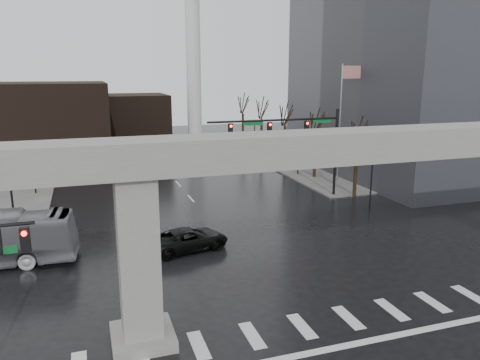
{
  "coord_description": "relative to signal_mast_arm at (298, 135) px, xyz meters",
  "views": [
    {
      "loc": [
        -8.72,
        -18.27,
        11.27
      ],
      "look_at": [
        0.48,
        9.32,
        4.5
      ],
      "focal_mm": 35.0,
      "sensor_mm": 36.0,
      "label": 1
    }
  ],
  "objects": [
    {
      "name": "sidewalk_ne",
      "position": [
        17.01,
        17.2,
        -5.75
      ],
      "size": [
        28.0,
        36.0,
        0.15
      ],
      "primitive_type": "cube",
      "color": "slate",
      "rests_on": "ground"
    },
    {
      "name": "signal_mast_arm",
      "position": [
        0.0,
        0.0,
        0.0
      ],
      "size": [
        12.12,
        0.43,
        8.0
      ],
      "color": "black",
      "rests_on": "ground"
    },
    {
      "name": "pickup_truck",
      "position": [
        -11.86,
        -9.02,
        -5.11
      ],
      "size": [
        5.55,
        3.36,
        1.44
      ],
      "primitive_type": "imported",
      "rotation": [
        0.0,
        0.0,
        1.77
      ],
      "color": "black",
      "rests_on": "ground"
    },
    {
      "name": "lamp_right_0",
      "position": [
        4.51,
        -4.8,
        -2.36
      ],
      "size": [
        1.22,
        0.32,
        5.11
      ],
      "color": "black",
      "rests_on": "ground"
    },
    {
      "name": "lamp_left_1",
      "position": [
        -22.49,
        9.2,
        -2.36
      ],
      "size": [
        1.22,
        0.32,
        5.11
      ],
      "color": "black",
      "rests_on": "ground"
    },
    {
      "name": "smokestack",
      "position": [
        -2.99,
        27.2,
        7.52
      ],
      "size": [
        3.6,
        3.6,
        30.0
      ],
      "color": "white",
      "rests_on": "ground"
    },
    {
      "name": "ground",
      "position": [
        -8.99,
        -18.8,
        -5.83
      ],
      "size": [
        160.0,
        160.0,
        0.0
      ],
      "primitive_type": "plane",
      "color": "black",
      "rests_on": "ground"
    },
    {
      "name": "lamp_right_2",
      "position": [
        4.51,
        23.2,
        -2.36
      ],
      "size": [
        1.22,
        0.32,
        5.11
      ],
      "color": "black",
      "rests_on": "ground"
    },
    {
      "name": "tree_right_0",
      "position": [
        5.54,
        -0.78,
        -3.04
      ],
      "size": [
        1.09,
        1.58,
        7.5
      ],
      "color": "black",
      "rests_on": "ground"
    },
    {
      "name": "tree_right_4",
      "position": [
        5.54,
        31.22,
        -2.79
      ],
      "size": [
        1.12,
        1.69,
        8.19
      ],
      "color": "black",
      "rests_on": "ground"
    },
    {
      "name": "tree_right_1",
      "position": [
        5.54,
        7.22,
        -2.98
      ],
      "size": [
        1.09,
        1.61,
        7.67
      ],
      "color": "black",
      "rests_on": "ground"
    },
    {
      "name": "lamp_left_0",
      "position": [
        -22.49,
        -4.8,
        -2.36
      ],
      "size": [
        1.22,
        0.32,
        5.11
      ],
      "color": "black",
      "rests_on": "ground"
    },
    {
      "name": "lamp_right_1",
      "position": [
        4.51,
        9.2,
        -2.36
      ],
      "size": [
        1.22,
        0.32,
        5.11
      ],
      "color": "black",
      "rests_on": "ground"
    },
    {
      "name": "tree_right_2",
      "position": [
        5.54,
        15.22,
        -2.91
      ],
      "size": [
        1.1,
        1.63,
        7.85
      ],
      "color": "black",
      "rests_on": "ground"
    },
    {
      "name": "building_far_left",
      "position": [
        -22.99,
        23.2,
        -0.83
      ],
      "size": [
        16.0,
        14.0,
        10.0
      ],
      "primitive_type": "cube",
      "color": "black",
      "rests_on": "ground"
    },
    {
      "name": "lamp_left_2",
      "position": [
        -22.49,
        23.2,
        -2.36
      ],
      "size": [
        1.22,
        0.32,
        5.11
      ],
      "color": "black",
      "rests_on": "ground"
    },
    {
      "name": "tree_right_3",
      "position": [
        5.54,
        23.22,
        -2.85
      ],
      "size": [
        1.11,
        1.66,
        8.02
      ],
      "color": "black",
      "rests_on": "ground"
    },
    {
      "name": "building_far_mid",
      "position": [
        -10.99,
        33.2,
        -1.83
      ],
      "size": [
        10.0,
        10.0,
        8.0
      ],
      "primitive_type": "cube",
      "color": "black",
      "rests_on": "ground"
    },
    {
      "name": "elevated_guideway",
      "position": [
        -7.73,
        -18.8,
        1.05
      ],
      "size": [
        48.0,
        2.6,
        8.7
      ],
      "color": "gray",
      "rests_on": "ground"
    },
    {
      "name": "flagpole_assembly",
      "position": [
        6.3,
        3.2,
        1.7
      ],
      "size": [
        2.06,
        0.12,
        12.0
      ],
      "color": "silver",
      "rests_on": "ground"
    }
  ]
}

